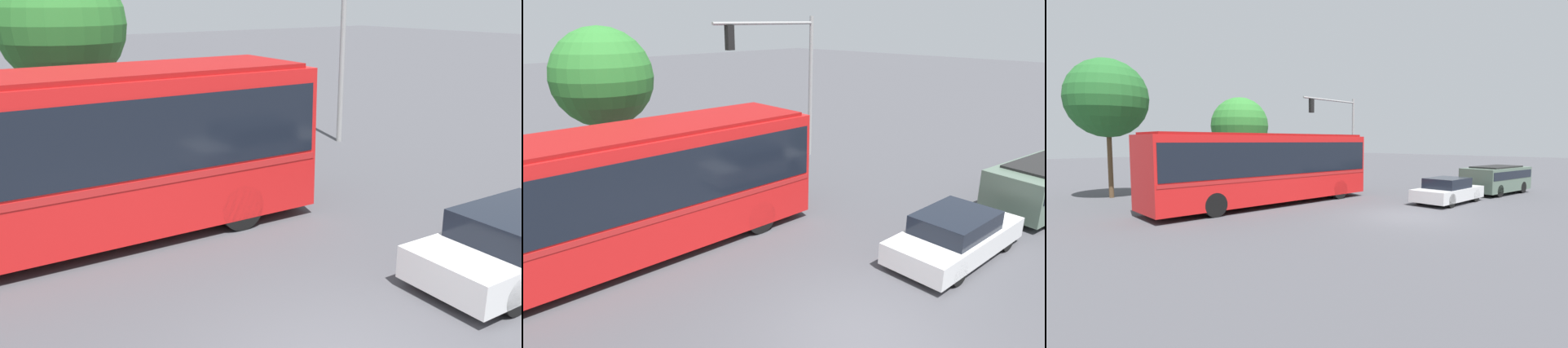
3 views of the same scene
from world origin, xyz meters
The scene contains 6 objects.
ground_plane centered at (0.00, 0.00, 0.00)m, with size 140.00×140.00×0.00m, color #444449.
city_bus centered at (-2.14, 6.44, 1.94)m, with size 11.81×3.21×3.42m.
sedan_foreground centered at (4.52, 0.37, 0.60)m, with size 4.38×1.95×1.26m.
traffic_light_pole centered at (7.56, 9.77, 4.14)m, with size 5.31×0.24×6.20m.
flowering_hedge centered at (1.21, 10.44, 0.62)m, with size 10.87×1.11×1.25m.
street_tree_centre centered at (0.64, 12.45, 4.01)m, with size 3.64×3.64×5.86m.
Camera 2 is at (-6.46, -4.41, 6.05)m, focal length 31.73 mm.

